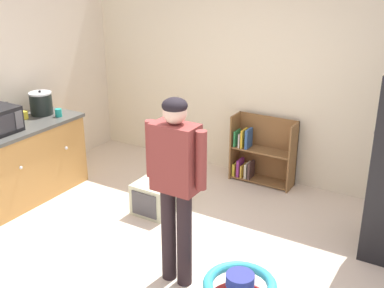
{
  "coord_description": "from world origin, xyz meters",
  "views": [
    {
      "loc": [
        2.19,
        -3.16,
        2.69
      ],
      "look_at": [
        0.04,
        0.41,
        1.08
      ],
      "focal_mm": 45.24,
      "sensor_mm": 36.0,
      "label": 1
    }
  ],
  "objects_px": {
    "kitchen_counter": "(3,170)",
    "standing_person": "(176,177)",
    "bookshelf": "(260,154)",
    "yellow_cup": "(25,115)",
    "green_glass_bottle": "(8,114)",
    "pet_carrier": "(158,195)",
    "teal_cup": "(58,113)",
    "crock_pot": "(41,103)"
  },
  "relations": [
    {
      "from": "green_glass_bottle",
      "to": "standing_person",
      "type": "bearing_deg",
      "value": -9.97
    },
    {
      "from": "standing_person",
      "to": "yellow_cup",
      "type": "xyz_separation_m",
      "value": [
        -2.55,
        0.64,
        -0.06
      ]
    },
    {
      "from": "bookshelf",
      "to": "yellow_cup",
      "type": "relative_size",
      "value": 8.95
    },
    {
      "from": "bookshelf",
      "to": "crock_pot",
      "type": "height_order",
      "value": "crock_pot"
    },
    {
      "from": "kitchen_counter",
      "to": "green_glass_bottle",
      "type": "relative_size",
      "value": 8.44
    },
    {
      "from": "bookshelf",
      "to": "green_glass_bottle",
      "type": "bearing_deg",
      "value": -142.42
    },
    {
      "from": "green_glass_bottle",
      "to": "crock_pot",
      "type": "bearing_deg",
      "value": 78.62
    },
    {
      "from": "pet_carrier",
      "to": "green_glass_bottle",
      "type": "relative_size",
      "value": 2.24
    },
    {
      "from": "green_glass_bottle",
      "to": "kitchen_counter",
      "type": "bearing_deg",
      "value": -59.07
    },
    {
      "from": "crock_pot",
      "to": "green_glass_bottle",
      "type": "height_order",
      "value": "crock_pot"
    },
    {
      "from": "standing_person",
      "to": "pet_carrier",
      "type": "relative_size",
      "value": 3.05
    },
    {
      "from": "kitchen_counter",
      "to": "pet_carrier",
      "type": "relative_size",
      "value": 3.76
    },
    {
      "from": "teal_cup",
      "to": "yellow_cup",
      "type": "relative_size",
      "value": 1.0
    },
    {
      "from": "green_glass_bottle",
      "to": "teal_cup",
      "type": "bearing_deg",
      "value": 54.39
    },
    {
      "from": "kitchen_counter",
      "to": "standing_person",
      "type": "relative_size",
      "value": 1.23
    },
    {
      "from": "pet_carrier",
      "to": "crock_pot",
      "type": "bearing_deg",
      "value": -176.54
    },
    {
      "from": "kitchen_counter",
      "to": "teal_cup",
      "type": "relative_size",
      "value": 21.84
    },
    {
      "from": "bookshelf",
      "to": "yellow_cup",
      "type": "distance_m",
      "value": 2.91
    },
    {
      "from": "standing_person",
      "to": "bookshelf",
      "type": "bearing_deg",
      "value": 95.42
    },
    {
      "from": "bookshelf",
      "to": "pet_carrier",
      "type": "height_order",
      "value": "bookshelf"
    },
    {
      "from": "standing_person",
      "to": "green_glass_bottle",
      "type": "xyz_separation_m",
      "value": [
        -2.6,
        0.46,
        -0.01
      ]
    },
    {
      "from": "teal_cup",
      "to": "kitchen_counter",
      "type": "bearing_deg",
      "value": -100.45
    },
    {
      "from": "green_glass_bottle",
      "to": "yellow_cup",
      "type": "distance_m",
      "value": 0.2
    },
    {
      "from": "crock_pot",
      "to": "teal_cup",
      "type": "height_order",
      "value": "crock_pot"
    },
    {
      "from": "kitchen_counter",
      "to": "teal_cup",
      "type": "height_order",
      "value": "teal_cup"
    },
    {
      "from": "green_glass_bottle",
      "to": "yellow_cup",
      "type": "height_order",
      "value": "green_glass_bottle"
    },
    {
      "from": "green_glass_bottle",
      "to": "pet_carrier",
      "type": "bearing_deg",
      "value": 16.92
    },
    {
      "from": "standing_person",
      "to": "teal_cup",
      "type": "distance_m",
      "value": 2.45
    },
    {
      "from": "crock_pot",
      "to": "teal_cup",
      "type": "distance_m",
      "value": 0.26
    },
    {
      "from": "bookshelf",
      "to": "green_glass_bottle",
      "type": "distance_m",
      "value": 3.08
    },
    {
      "from": "standing_person",
      "to": "yellow_cup",
      "type": "bearing_deg",
      "value": 165.8
    },
    {
      "from": "bookshelf",
      "to": "teal_cup",
      "type": "relative_size",
      "value": 8.95
    },
    {
      "from": "kitchen_counter",
      "to": "bookshelf",
      "type": "relative_size",
      "value": 2.44
    },
    {
      "from": "kitchen_counter",
      "to": "yellow_cup",
      "type": "bearing_deg",
      "value": 104.73
    },
    {
      "from": "kitchen_counter",
      "to": "standing_person",
      "type": "height_order",
      "value": "standing_person"
    },
    {
      "from": "kitchen_counter",
      "to": "bookshelf",
      "type": "distance_m",
      "value": 3.07
    },
    {
      "from": "bookshelf",
      "to": "standing_person",
      "type": "distance_m",
      "value": 2.39
    },
    {
      "from": "kitchen_counter",
      "to": "standing_person",
      "type": "xyz_separation_m",
      "value": [
        2.42,
        -0.14,
        0.56
      ]
    },
    {
      "from": "crock_pot",
      "to": "green_glass_bottle",
      "type": "distance_m",
      "value": 0.44
    },
    {
      "from": "bookshelf",
      "to": "standing_person",
      "type": "height_order",
      "value": "standing_person"
    },
    {
      "from": "pet_carrier",
      "to": "bookshelf",
      "type": "bearing_deg",
      "value": 63.19
    },
    {
      "from": "standing_person",
      "to": "green_glass_bottle",
      "type": "relative_size",
      "value": 6.84
    }
  ]
}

